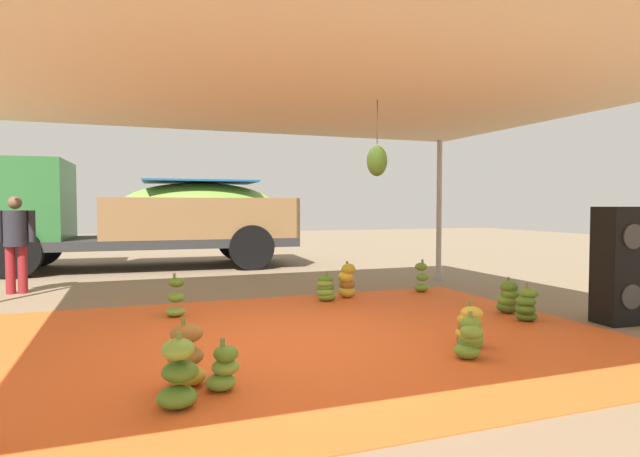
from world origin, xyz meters
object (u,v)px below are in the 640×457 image
banana_bunch_7 (527,306)px  banana_bunch_4 (422,278)px  banana_bunch_0 (178,375)px  banana_bunch_1 (224,369)px  banana_bunch_11 (469,328)px  cargo_truck_main (134,213)px  banana_bunch_5 (186,358)px  speaker_stack (617,265)px  banana_bunch_3 (347,282)px  banana_bunch_2 (176,299)px  banana_bunch_9 (326,288)px  banana_bunch_8 (470,339)px  worker_0 (16,237)px  banana_bunch_6 (508,298)px

banana_bunch_7 → banana_bunch_4: bearing=90.9°
banana_bunch_0 → banana_bunch_4: bearing=41.3°
banana_bunch_1 → banana_bunch_11: (2.52, 0.37, 0.03)m
banana_bunch_1 → cargo_truck_main: (-0.56, 8.62, 1.08)m
banana_bunch_5 → speaker_stack: bearing=5.4°
banana_bunch_3 → banana_bunch_0: bearing=-128.2°
speaker_stack → banana_bunch_1: bearing=-172.2°
banana_bunch_2 → banana_bunch_5: (-0.14, -2.68, -0.00)m
banana_bunch_1 → banana_bunch_2: 2.87m
banana_bunch_9 → cargo_truck_main: (-2.62, 5.38, 1.06)m
banana_bunch_2 → banana_bunch_5: bearing=-93.0°
banana_bunch_8 → banana_bunch_4: bearing=65.5°
banana_bunch_7 → banana_bunch_9: bearing=130.3°
banana_bunch_1 → banana_bunch_7: bearing=15.8°
banana_bunch_0 → speaker_stack: 5.29m
banana_bunch_9 → banana_bunch_5: bearing=-127.3°
banana_bunch_1 → worker_0: bearing=113.0°
banana_bunch_8 → banana_bunch_9: 3.20m
banana_bunch_8 → speaker_stack: 2.68m
banana_bunch_6 → banana_bunch_8: banana_bunch_6 is taller
banana_bunch_9 → banana_bunch_11: (0.45, -2.86, 0.01)m
speaker_stack → banana_bunch_6: bearing=132.7°
banana_bunch_6 → banana_bunch_0: bearing=-157.7°
banana_bunch_7 → speaker_stack: size_ratio=0.33×
banana_bunch_6 → banana_bunch_11: bearing=-141.2°
banana_bunch_6 → cargo_truck_main: size_ratio=0.07×
banana_bunch_4 → banana_bunch_6: (0.16, -1.89, -0.02)m
banana_bunch_9 → banana_bunch_11: size_ratio=0.96×
banana_bunch_7 → cargo_truck_main: 8.80m
worker_0 → speaker_stack: size_ratio=1.12×
banana_bunch_3 → banana_bunch_6: 2.36m
banana_bunch_8 → banana_bunch_9: size_ratio=0.98×
banana_bunch_1 → banana_bunch_4: size_ratio=0.76×
banana_bunch_0 → banana_bunch_1: 0.42m
banana_bunch_9 → banana_bunch_11: bearing=-81.1°
banana_bunch_1 → cargo_truck_main: cargo_truck_main is taller
banana_bunch_4 → banana_bunch_5: (-4.10, -3.28, 0.00)m
banana_bunch_1 → banana_bunch_6: (4.00, 1.57, 0.04)m
banana_bunch_11 → cargo_truck_main: (-3.07, 8.25, 1.05)m
banana_bunch_3 → speaker_stack: 3.63m
banana_bunch_7 → banana_bunch_8: bearing=-146.6°
banana_bunch_2 → worker_0: bearing=129.5°
banana_bunch_4 → worker_0: (-6.23, 2.16, 0.69)m
banana_bunch_4 → banana_bunch_1: bearing=-138.0°
banana_bunch_0 → banana_bunch_3: size_ratio=0.94×
banana_bunch_2 → banana_bunch_6: banana_bunch_2 is taller
banana_bunch_8 → cargo_truck_main: size_ratio=0.06×
banana_bunch_6 → banana_bunch_11: banana_bunch_6 is taller
banana_bunch_11 → worker_0: bearing=133.1°
banana_bunch_3 → banana_bunch_11: size_ratio=1.22×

